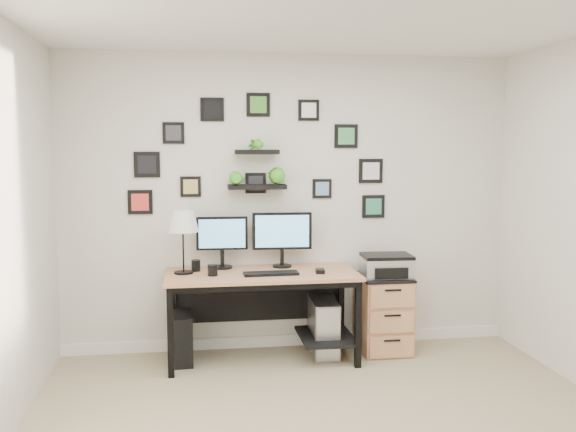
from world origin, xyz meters
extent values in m
plane|color=silver|center=(0.00, 0.00, 2.60)|extent=(4.00, 4.00, 0.00)
plane|color=silver|center=(0.00, 2.00, 1.30)|extent=(4.00, 0.00, 4.00)
plane|color=silver|center=(0.00, -2.00, 1.30)|extent=(4.00, 0.00, 4.00)
cube|color=white|center=(0.00, 1.99, 0.05)|extent=(4.00, 0.03, 0.10)
cube|color=tan|center=(-0.29, 1.63, 0.73)|extent=(1.60, 0.70, 0.03)
cube|color=black|center=(-0.29, 1.63, 0.69)|extent=(1.54, 0.64, 0.05)
cube|color=black|center=(-0.29, 1.96, 0.46)|extent=(1.44, 0.02, 0.41)
cube|color=black|center=(0.26, 1.63, 0.18)|extent=(0.45, 0.63, 0.03)
cube|color=black|center=(-1.04, 1.33, 0.36)|extent=(0.05, 0.05, 0.72)
cube|color=black|center=(-1.04, 1.93, 0.36)|extent=(0.05, 0.05, 0.72)
cube|color=black|center=(0.46, 1.33, 0.36)|extent=(0.05, 0.05, 0.72)
cube|color=black|center=(0.46, 1.93, 0.36)|extent=(0.05, 0.05, 0.72)
cylinder|color=black|center=(-0.61, 1.87, 0.76)|extent=(0.18, 0.18, 0.02)
cylinder|color=black|center=(-0.61, 1.87, 0.84)|extent=(0.04, 0.04, 0.15)
cube|color=black|center=(-0.61, 1.87, 1.06)|extent=(0.44, 0.05, 0.29)
cube|color=#59A5D8|center=(-0.61, 1.85, 1.06)|extent=(0.40, 0.02, 0.25)
cylinder|color=black|center=(-0.09, 1.85, 0.76)|extent=(0.17, 0.17, 0.02)
cylinder|color=black|center=(-0.09, 1.85, 0.83)|extent=(0.03, 0.03, 0.15)
cube|color=black|center=(-0.09, 1.85, 1.07)|extent=(0.52, 0.05, 0.32)
cube|color=#59A5D8|center=(-0.09, 1.83, 1.07)|extent=(0.46, 0.03, 0.28)
cube|color=black|center=(-0.23, 1.53, 0.76)|extent=(0.46, 0.16, 0.02)
cube|color=black|center=(0.19, 1.55, 0.77)|extent=(0.08, 0.12, 0.03)
cylinder|color=black|center=(-0.94, 1.70, 0.76)|extent=(0.16, 0.16, 0.01)
cylinder|color=black|center=(-0.94, 1.70, 1.00)|extent=(0.01, 0.01, 0.48)
cone|color=white|center=(-0.94, 1.70, 1.19)|extent=(0.26, 0.26, 0.18)
cylinder|color=black|center=(-0.70, 1.57, 0.80)|extent=(0.08, 0.08, 0.09)
cylinder|color=black|center=(-0.84, 1.78, 0.80)|extent=(0.08, 0.08, 0.10)
cube|color=black|center=(-0.97, 1.69, 0.21)|extent=(0.21, 0.42, 0.41)
cube|color=gray|center=(0.25, 1.71, 0.24)|extent=(0.23, 0.48, 0.48)
cube|color=silver|center=(0.24, 1.47, 0.24)|extent=(0.19, 0.02, 0.44)
cube|color=tan|center=(0.79, 1.73, 0.33)|extent=(0.42, 0.50, 0.65)
cube|color=black|center=(0.79, 1.73, 0.66)|extent=(0.43, 0.51, 0.02)
cube|color=tan|center=(0.79, 1.47, 0.11)|extent=(0.39, 0.02, 0.18)
cylinder|color=black|center=(0.79, 1.46, 0.17)|extent=(0.14, 0.02, 0.02)
cube|color=tan|center=(0.79, 1.47, 0.33)|extent=(0.39, 0.02, 0.18)
cylinder|color=black|center=(0.79, 1.46, 0.39)|extent=(0.14, 0.02, 0.02)
cube|color=tan|center=(0.79, 1.47, 0.54)|extent=(0.39, 0.02, 0.18)
cylinder|color=black|center=(0.79, 1.46, 0.60)|extent=(0.14, 0.02, 0.02)
cube|color=silver|center=(0.81, 1.70, 0.75)|extent=(0.44, 0.35, 0.16)
cube|color=black|center=(0.81, 1.70, 0.85)|extent=(0.44, 0.35, 0.03)
cube|color=black|center=(0.80, 1.53, 0.73)|extent=(0.29, 0.03, 0.10)
cube|color=black|center=(-0.30, 1.91, 1.45)|extent=(0.50, 0.18, 0.04)
cube|color=black|center=(-0.30, 1.90, 1.75)|extent=(0.38, 0.15, 0.04)
imported|color=green|center=(-0.47, 1.91, 1.60)|extent=(0.15, 0.12, 0.27)
imported|color=green|center=(-0.13, 1.91, 1.60)|extent=(0.15, 0.15, 0.27)
imported|color=green|center=(-0.30, 1.90, 1.90)|extent=(0.13, 0.09, 0.25)
cube|color=black|center=(0.17, 1.99, 2.11)|extent=(0.18, 0.02, 0.18)
cube|color=white|center=(0.17, 1.98, 2.11)|extent=(0.13, 0.00, 0.13)
cube|color=black|center=(0.76, 1.99, 1.26)|extent=(0.21, 0.02, 0.21)
cube|color=#31865E|center=(0.76, 1.98, 1.26)|extent=(0.14, 0.00, 0.14)
cube|color=black|center=(-0.28, 1.99, 2.16)|extent=(0.20, 0.02, 0.20)
cube|color=#438A2E|center=(-0.28, 1.98, 2.16)|extent=(0.14, 0.00, 0.14)
cube|color=black|center=(-1.23, 1.99, 1.64)|extent=(0.22, 0.02, 0.22)
cube|color=black|center=(-1.23, 1.98, 1.64)|extent=(0.15, 0.00, 0.15)
cube|color=black|center=(-1.01, 1.99, 1.91)|extent=(0.18, 0.02, 0.18)
cube|color=#333438|center=(-1.01, 1.98, 1.91)|extent=(0.13, 0.00, 0.13)
cube|color=black|center=(0.74, 1.99, 1.58)|extent=(0.22, 0.02, 0.22)
cube|color=silver|center=(0.74, 1.98, 1.58)|extent=(0.15, 0.00, 0.15)
cube|color=black|center=(0.50, 1.99, 1.89)|extent=(0.21, 0.02, 0.21)
cube|color=#439355|center=(0.50, 1.98, 1.89)|extent=(0.15, 0.00, 0.15)
cube|color=black|center=(-0.30, 1.99, 1.48)|extent=(0.18, 0.02, 0.18)
cube|color=#262429|center=(-0.30, 1.98, 1.48)|extent=(0.13, 0.00, 0.13)
cube|color=black|center=(0.29, 1.99, 1.42)|extent=(0.17, 0.02, 0.17)
cube|color=#658FB0|center=(0.29, 1.98, 1.42)|extent=(0.12, 0.00, 0.12)
cube|color=black|center=(-0.68, 1.99, 2.11)|extent=(0.20, 0.02, 0.20)
cube|color=black|center=(-0.68, 1.98, 2.11)|extent=(0.14, 0.00, 0.14)
cube|color=black|center=(-0.87, 1.99, 1.45)|extent=(0.18, 0.02, 0.18)
cube|color=tan|center=(-0.87, 1.98, 1.45)|extent=(0.12, 0.00, 0.12)
cube|color=black|center=(-1.30, 1.99, 1.32)|extent=(0.21, 0.02, 0.21)
cube|color=red|center=(-1.30, 1.98, 1.32)|extent=(0.15, 0.00, 0.15)
camera|label=1|loc=(-0.87, -3.60, 1.81)|focal=40.00mm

